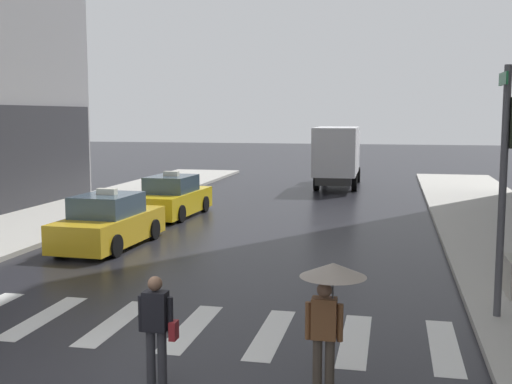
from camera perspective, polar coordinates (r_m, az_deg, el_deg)
crosswalk_markings at (r=12.74m, az=-9.16°, el=-11.61°), size 11.30×2.80×0.01m
traffic_light_pole at (r=12.95m, az=21.67°, el=3.00°), size 0.44×0.84×4.80m
taxi_lead at (r=20.10m, az=-12.95°, el=-2.72°), size 2.07×4.60×1.80m
taxi_second at (r=25.65m, az=-7.45°, el=-0.54°), size 2.09×4.61×1.80m
box_truck at (r=35.60m, az=7.29°, el=3.36°), size 2.36×7.57×3.35m
pedestrian_with_umbrella at (r=9.31m, az=6.59°, el=-8.82°), size 0.96×0.96×1.94m
pedestrian_with_handbag at (r=9.87m, az=-8.83°, el=-11.46°), size 0.61×0.24×1.65m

